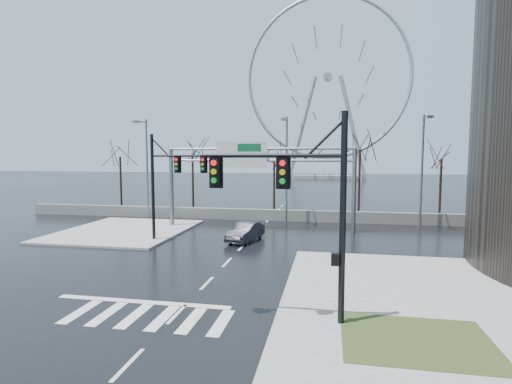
% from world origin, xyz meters
% --- Properties ---
extents(ground, '(260.00, 260.00, 0.00)m').
position_xyz_m(ground, '(0.00, 0.00, 0.00)').
color(ground, black).
rests_on(ground, ground).
extents(sidewalk_right_ext, '(12.00, 10.00, 0.15)m').
position_xyz_m(sidewalk_right_ext, '(10.00, 2.00, 0.07)').
color(sidewalk_right_ext, gray).
rests_on(sidewalk_right_ext, ground).
extents(sidewalk_far, '(10.00, 12.00, 0.15)m').
position_xyz_m(sidewalk_far, '(-11.00, 12.00, 0.07)').
color(sidewalk_far, gray).
rests_on(sidewalk_far, ground).
extents(grass_strip, '(5.00, 4.00, 0.02)m').
position_xyz_m(grass_strip, '(9.00, -5.00, 0.15)').
color(grass_strip, '#2E3717').
rests_on(grass_strip, sidewalk_near).
extents(barrier_wall, '(52.00, 0.50, 1.10)m').
position_xyz_m(barrier_wall, '(0.00, 20.00, 0.55)').
color(barrier_wall, slate).
rests_on(barrier_wall, ground).
extents(signal_mast_near, '(5.52, 0.41, 8.00)m').
position_xyz_m(signal_mast_near, '(5.14, -4.04, 4.87)').
color(signal_mast_near, black).
rests_on(signal_mast_near, ground).
extents(signal_mast_far, '(4.72, 0.41, 8.00)m').
position_xyz_m(signal_mast_far, '(-5.87, 8.96, 4.83)').
color(signal_mast_far, black).
rests_on(signal_mast_far, ground).
extents(sign_gantry, '(16.36, 0.40, 7.60)m').
position_xyz_m(sign_gantry, '(-0.38, 14.96, 5.18)').
color(sign_gantry, slate).
rests_on(sign_gantry, ground).
extents(streetlight_left, '(0.50, 2.55, 10.00)m').
position_xyz_m(streetlight_left, '(-12.00, 18.16, 5.89)').
color(streetlight_left, slate).
rests_on(streetlight_left, ground).
extents(streetlight_mid, '(0.50, 2.55, 10.00)m').
position_xyz_m(streetlight_mid, '(2.00, 18.16, 5.89)').
color(streetlight_mid, slate).
rests_on(streetlight_mid, ground).
extents(streetlight_right, '(0.50, 2.55, 10.00)m').
position_xyz_m(streetlight_right, '(14.00, 18.16, 5.89)').
color(streetlight_right, slate).
rests_on(streetlight_right, ground).
extents(tree_far_left, '(3.50, 3.50, 7.00)m').
position_xyz_m(tree_far_left, '(-18.00, 24.00, 5.57)').
color(tree_far_left, black).
rests_on(tree_far_left, ground).
extents(tree_left, '(3.75, 3.75, 7.50)m').
position_xyz_m(tree_left, '(-9.00, 23.50, 5.98)').
color(tree_left, black).
rests_on(tree_left, ground).
extents(tree_center, '(3.25, 3.25, 6.50)m').
position_xyz_m(tree_center, '(0.00, 24.50, 5.17)').
color(tree_center, black).
rests_on(tree_center, ground).
extents(tree_right, '(3.90, 3.90, 7.80)m').
position_xyz_m(tree_right, '(9.00, 23.50, 6.22)').
color(tree_right, black).
rests_on(tree_right, ground).
extents(tree_far_right, '(3.40, 3.40, 6.80)m').
position_xyz_m(tree_far_right, '(17.00, 24.00, 5.41)').
color(tree_far_right, black).
rests_on(tree_far_right, ground).
extents(ferris_wheel, '(45.00, 6.00, 50.91)m').
position_xyz_m(ferris_wheel, '(5.00, 95.00, 26.13)').
color(ferris_wheel, gray).
rests_on(ferris_wheel, ground).
extents(car, '(2.39, 4.40, 1.37)m').
position_xyz_m(car, '(-0.17, 10.16, 0.69)').
color(car, black).
rests_on(car, ground).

